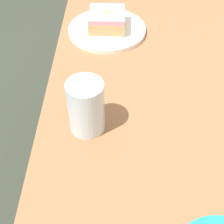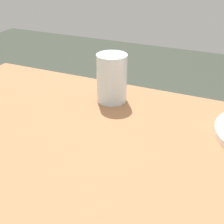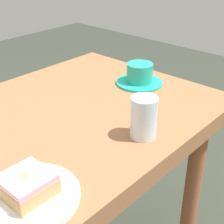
{
  "view_description": "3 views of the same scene",
  "coord_description": "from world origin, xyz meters",
  "px_view_note": "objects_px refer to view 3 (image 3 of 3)",
  "views": [
    {
      "loc": [
        0.66,
        -0.17,
        1.17
      ],
      "look_at": [
        0.26,
        -0.18,
        0.76
      ],
      "focal_mm": 53.61,
      "sensor_mm": 36.0,
      "label": 1
    },
    {
      "loc": [
        0.01,
        0.32,
        1.01
      ],
      "look_at": [
        0.22,
        -0.14,
        0.73
      ],
      "focal_mm": 49.68,
      "sensor_mm": 36.0,
      "label": 2
    },
    {
      "loc": [
        -0.31,
        -0.63,
        1.15
      ],
      "look_at": [
        0.25,
        -0.13,
        0.74
      ],
      "focal_mm": 53.84,
      "sensor_mm": 36.0,
      "label": 3
    }
  ],
  "objects_px": {
    "plate_glazed_square": "(29,197)",
    "water_glass": "(144,117)",
    "coffee_cup": "(140,75)",
    "donut_glazed_square": "(27,184)"
  },
  "relations": [
    {
      "from": "plate_glazed_square",
      "to": "donut_glazed_square",
      "type": "height_order",
      "value": "donut_glazed_square"
    },
    {
      "from": "plate_glazed_square",
      "to": "donut_glazed_square",
      "type": "xyz_separation_m",
      "value": [
        0.0,
        0.0,
        0.03
      ]
    },
    {
      "from": "plate_glazed_square",
      "to": "coffee_cup",
      "type": "relative_size",
      "value": 1.27
    },
    {
      "from": "donut_glazed_square",
      "to": "water_glass",
      "type": "xyz_separation_m",
      "value": [
        0.32,
        -0.02,
        0.02
      ]
    },
    {
      "from": "coffee_cup",
      "to": "donut_glazed_square",
      "type": "bearing_deg",
      "value": -162.41
    },
    {
      "from": "donut_glazed_square",
      "to": "coffee_cup",
      "type": "relative_size",
      "value": 0.58
    },
    {
      "from": "plate_glazed_square",
      "to": "water_glass",
      "type": "distance_m",
      "value": 0.32
    },
    {
      "from": "water_glass",
      "to": "coffee_cup",
      "type": "xyz_separation_m",
      "value": [
        0.25,
        0.2,
        -0.02
      ]
    },
    {
      "from": "donut_glazed_square",
      "to": "coffee_cup",
      "type": "height_order",
      "value": "coffee_cup"
    },
    {
      "from": "plate_glazed_square",
      "to": "coffee_cup",
      "type": "height_order",
      "value": "coffee_cup"
    }
  ]
}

